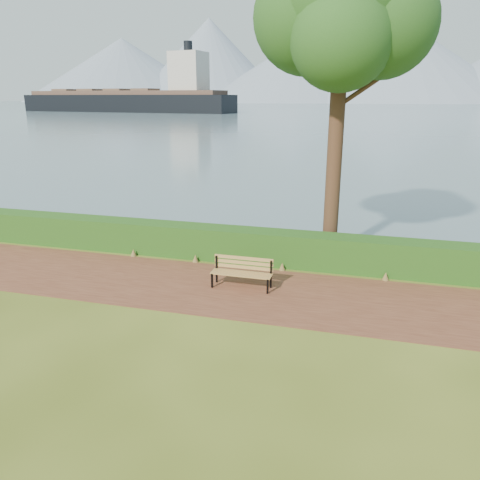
% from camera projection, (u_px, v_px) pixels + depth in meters
% --- Properties ---
extents(ground, '(140.00, 140.00, 0.00)m').
position_uv_depth(ground, '(207.00, 292.00, 12.20)').
color(ground, '#465217').
rests_on(ground, ground).
extents(path, '(40.00, 3.40, 0.01)m').
position_uv_depth(path, '(211.00, 287.00, 12.48)').
color(path, '#52291C').
rests_on(path, ground).
extents(hedge, '(32.00, 0.85, 1.00)m').
position_uv_depth(hedge, '(235.00, 244.00, 14.45)').
color(hedge, '#1B4915').
rests_on(hedge, ground).
extents(water, '(700.00, 510.00, 0.00)m').
position_uv_depth(water, '(366.00, 105.00, 251.74)').
color(water, '#3F5665').
rests_on(water, ground).
extents(mountains, '(585.00, 190.00, 70.00)m').
position_uv_depth(mountains, '(360.00, 67.00, 380.46)').
color(mountains, gray).
rests_on(mountains, ground).
extents(bench, '(1.62, 0.48, 0.81)m').
position_uv_depth(bench, '(242.00, 270.00, 12.38)').
color(bench, black).
rests_on(bench, ground).
extents(tree, '(5.03, 4.23, 9.68)m').
position_uv_depth(tree, '(343.00, 7.00, 12.67)').
color(tree, '#382117').
rests_on(tree, ground).
extents(cargo_ship, '(73.93, 20.85, 22.18)m').
position_uv_depth(cargo_ship, '(132.00, 101.00, 147.52)').
color(cargo_ship, black).
rests_on(cargo_ship, ground).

